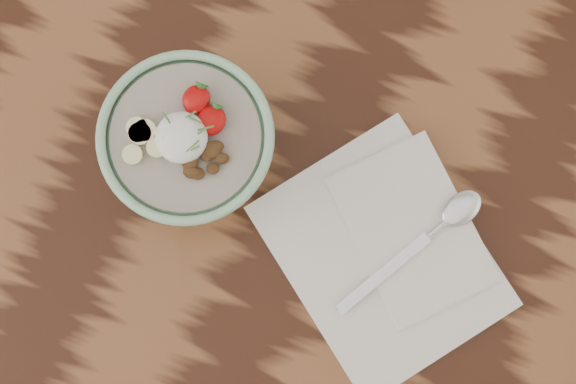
# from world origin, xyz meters

# --- Properties ---
(table) EXTENTS (1.60, 0.90, 0.75)m
(table) POSITION_xyz_m (0.00, 0.00, 0.66)
(table) COLOR black
(table) RESTS_ON ground
(breakfast_bowl) EXTENTS (0.17, 0.17, 0.12)m
(breakfast_bowl) POSITION_xyz_m (0.08, 0.05, 0.81)
(breakfast_bowl) COLOR #91C39C
(breakfast_bowl) RESTS_ON table
(napkin) EXTENTS (0.31, 0.30, 0.01)m
(napkin) POSITION_xyz_m (0.31, 0.03, 0.76)
(napkin) COLOR white
(napkin) RESTS_ON table
(spoon) EXTENTS (0.11, 0.18, 0.01)m
(spoon) POSITION_xyz_m (0.35, 0.07, 0.77)
(spoon) COLOR silver
(spoon) RESTS_ON napkin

